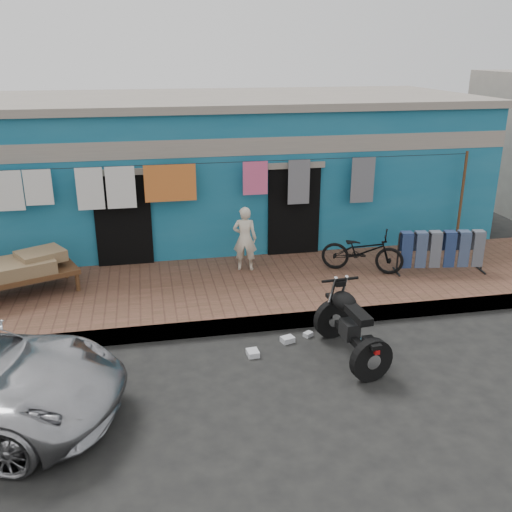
{
  "coord_description": "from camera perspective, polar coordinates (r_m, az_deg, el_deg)",
  "views": [
    {
      "loc": [
        -1.73,
        -6.71,
        4.38
      ],
      "look_at": [
        0.0,
        2.0,
        1.15
      ],
      "focal_mm": 40.0,
      "sensor_mm": 36.0,
      "label": 1
    }
  ],
  "objects": [
    {
      "name": "seated_person",
      "position": [
        11.15,
        -1.13,
        1.76
      ],
      "size": [
        0.53,
        0.42,
        1.28
      ],
      "primitive_type": "imported",
      "rotation": [
        0.0,
        0.0,
        2.88
      ],
      "color": "beige",
      "rests_on": "sidewalk"
    },
    {
      "name": "clothesline",
      "position": [
        11.28,
        -7.03,
        6.67
      ],
      "size": [
        10.06,
        0.06,
        2.1
      ],
      "color": "brown",
      "rests_on": "sidewalk"
    },
    {
      "name": "litter_b",
      "position": [
        9.34,
        5.23,
        -7.81
      ],
      "size": [
        0.18,
        0.17,
        0.07
      ],
      "primitive_type": "cube",
      "rotation": [
        0.0,
        0.0,
        0.56
      ],
      "color": "silver",
      "rests_on": "ground"
    },
    {
      "name": "litter_a",
      "position": [
        9.15,
        3.18,
        -8.33
      ],
      "size": [
        0.23,
        0.21,
        0.09
      ],
      "primitive_type": "cube",
      "rotation": [
        0.0,
        0.0,
        0.3
      ],
      "color": "silver",
      "rests_on": "ground"
    },
    {
      "name": "building",
      "position": [
        14.06,
        -4.0,
        8.9
      ],
      "size": [
        12.2,
        5.2,
        3.36
      ],
      "color": "#156084",
      "rests_on": "ground"
    },
    {
      "name": "ground",
      "position": [
        8.19,
        2.78,
        -12.34
      ],
      "size": [
        80.0,
        80.0,
        0.0
      ],
      "primitive_type": "plane",
      "color": "black",
      "rests_on": "ground"
    },
    {
      "name": "curb",
      "position": [
        9.45,
        0.53,
        -6.77
      ],
      "size": [
        28.0,
        0.1,
        0.25
      ],
      "primitive_type": "cube",
      "color": "gray",
      "rests_on": "ground"
    },
    {
      "name": "jeans_rack",
      "position": [
        11.66,
        18.01,
        0.47
      ],
      "size": [
        1.88,
        0.84,
        0.86
      ],
      "primitive_type": null,
      "rotation": [
        0.0,
        0.0,
        -0.14
      ],
      "color": "black",
      "rests_on": "sidewalk"
    },
    {
      "name": "litter_c",
      "position": [
        8.76,
        -0.32,
        -9.68
      ],
      "size": [
        0.18,
        0.22,
        0.08
      ],
      "primitive_type": "cube",
      "rotation": [
        0.0,
        0.0,
        1.64
      ],
      "color": "silver",
      "rests_on": "ground"
    },
    {
      "name": "bicycle",
      "position": [
        11.28,
        10.62,
        0.93
      ],
      "size": [
        1.66,
        1.21,
        1.02
      ],
      "primitive_type": "imported",
      "rotation": [
        0.0,
        0.0,
        1.11
      ],
      "color": "black",
      "rests_on": "sidewalk"
    },
    {
      "name": "charpoy",
      "position": [
        10.9,
        -22.7,
        -1.92
      ],
      "size": [
        2.77,
        2.44,
        0.7
      ],
      "primitive_type": null,
      "rotation": [
        0.0,
        0.0,
        0.38
      ],
      "color": "brown",
      "rests_on": "sidewalk"
    },
    {
      "name": "sidewalk",
      "position": [
        10.74,
        -1.04,
        -3.35
      ],
      "size": [
        28.0,
        3.0,
        0.25
      ],
      "primitive_type": "cube",
      "color": "brown",
      "rests_on": "ground"
    },
    {
      "name": "motorcycle",
      "position": [
        8.61,
        9.52,
        -6.74
      ],
      "size": [
        0.88,
        1.79,
        1.09
      ],
      "primitive_type": null,
      "rotation": [
        0.0,
        0.0,
        0.09
      ],
      "color": "black",
      "rests_on": "ground"
    }
  ]
}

